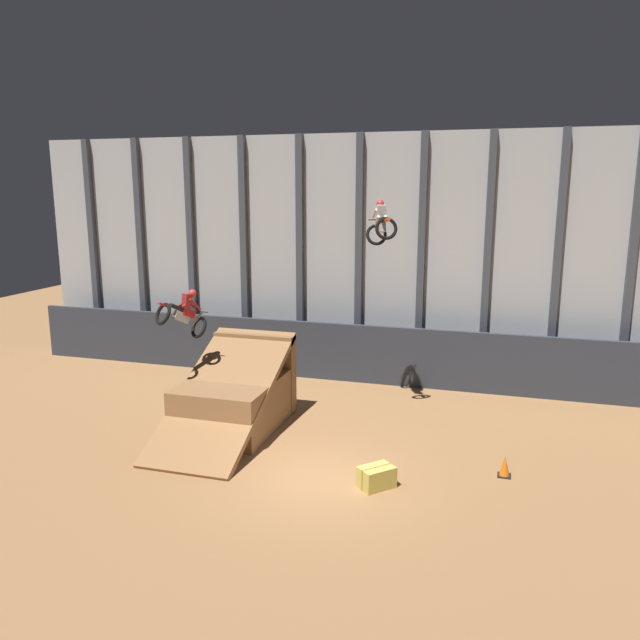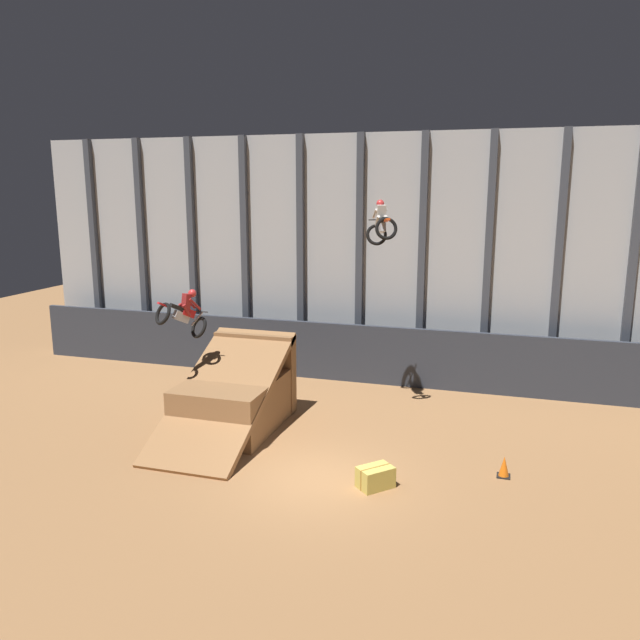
% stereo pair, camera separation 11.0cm
% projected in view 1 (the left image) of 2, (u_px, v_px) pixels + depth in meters
% --- Properties ---
extents(ground_plane, '(60.00, 60.00, 0.00)m').
position_uv_depth(ground_plane, '(318.00, 479.00, 16.76)').
color(ground_plane, '#996B42').
extents(arena_back_wall, '(32.00, 0.40, 9.83)m').
position_uv_depth(arena_back_wall, '(390.00, 258.00, 25.22)').
color(arena_back_wall, '#ADB2B7').
rests_on(arena_back_wall, ground_plane).
extents(lower_barrier, '(31.36, 0.20, 2.36)m').
position_uv_depth(lower_barrier, '(382.00, 355.00, 24.72)').
color(lower_barrier, '#2D333D').
rests_on(lower_barrier, ground_plane).
extents(dirt_ramp, '(2.88, 5.79, 2.91)m').
position_uv_depth(dirt_ramp, '(237.00, 396.00, 20.46)').
color(dirt_ramp, olive).
rests_on(dirt_ramp, ground_plane).
extents(rider_bike_left_air, '(1.48, 1.82, 1.67)m').
position_uv_depth(rider_bike_left_air, '(184.00, 314.00, 19.71)').
color(rider_bike_left_air, black).
extents(rider_bike_right_air, '(1.34, 1.79, 1.59)m').
position_uv_depth(rider_bike_right_air, '(381.00, 225.00, 20.62)').
color(rider_bike_right_air, black).
extents(traffic_cone_near_ramp, '(0.36, 0.36, 0.58)m').
position_uv_depth(traffic_cone_near_ramp, '(505.00, 466.00, 16.90)').
color(traffic_cone_near_ramp, black).
rests_on(traffic_cone_near_ramp, ground_plane).
extents(hay_bale_trackside, '(1.06, 1.06, 0.57)m').
position_uv_depth(hay_bale_trackside, '(377.00, 477.00, 16.28)').
color(hay_bale_trackside, '#CCB751').
rests_on(hay_bale_trackside, ground_plane).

